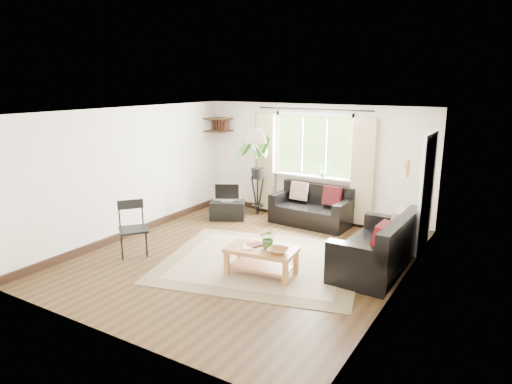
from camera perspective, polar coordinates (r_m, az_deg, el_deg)
The scene contains 24 objects.
floor at distance 7.60m, azimuth -1.57°, elevation -8.33°, with size 5.50×5.50×0.00m, color black.
ceiling at distance 7.06m, azimuth -1.70°, elevation 10.03°, with size 5.50×5.50×0.00m, color white.
wall_back at distance 9.62m, azimuth 7.24°, elevation 3.72°, with size 5.00×0.02×2.40m, color silver.
wall_front at distance 5.23m, azimuth -18.16°, elevation -5.43°, with size 5.00×0.02×2.40m, color silver.
wall_left at distance 8.81m, azimuth -15.47°, elevation 2.41°, with size 0.02×5.50×2.40m, color silver.
wall_right at distance 6.29m, azimuth 17.93°, elevation -2.20°, with size 0.02×5.50×2.40m, color silver.
rug at distance 7.45m, azimuth 0.66°, elevation -8.74°, with size 3.10×2.65×0.02m, color beige.
window at distance 9.53m, azimuth 7.21°, elevation 5.75°, with size 2.50×0.16×2.16m, color white, non-canonical shape.
door at distance 7.97m, azimuth 20.48°, elevation -0.62°, with size 0.06×0.96×2.06m, color silver.
corner_shelf at distance 10.43m, azimuth -4.71°, elevation 8.37°, with size 0.50×0.50×0.34m, color black, non-canonical shape.
pendant_lamp at distance 7.43m, azimuth 0.00°, elevation 7.51°, with size 0.36×0.36×0.54m, color beige, non-canonical shape.
wall_sconce at distance 6.48m, azimuth 18.30°, elevation 3.12°, with size 0.12×0.12×0.28m, color beige, non-canonical shape.
sofa_back at distance 9.32m, azimuth 6.94°, elevation -1.80°, with size 1.59×0.80×0.75m, color black, non-canonical shape.
sofa_right at distance 7.25m, azimuth 14.76°, elevation -6.35°, with size 0.90×1.80×0.85m, color black, non-canonical shape.
coffee_table at distance 6.94m, azimuth 0.69°, elevation -8.67°, with size 1.04×0.57×0.42m, color #9A5732, non-canonical shape.
table_plant at distance 6.81m, azimuth 1.59°, elevation -5.80°, with size 0.28×0.24×0.31m, color #366127.
bowl at distance 6.66m, azimuth 2.78°, elevation -7.35°, with size 0.30×0.30×0.08m, color brown.
book_a at distance 6.88m, azimuth -1.65°, elevation -6.90°, with size 0.15×0.20×0.02m, color silver.
book_b at distance 7.03m, azimuth -0.50°, elevation -6.40°, with size 0.18×0.24×0.02m, color #582B23.
tv_stand at distance 9.66m, azimuth -3.60°, elevation -2.28°, with size 0.72×0.41×0.39m, color black.
tv at distance 9.56m, azimuth -3.64°, elevation 0.06°, with size 0.55×0.18×0.42m, color #A5A5AA, non-canonical shape.
palm_stand at distance 9.82m, azimuth 0.20°, elevation 2.26°, with size 0.70×0.70×1.80m, color black, non-canonical shape.
folding_chair at distance 7.76m, azimuth -15.08°, elevation -4.69°, with size 0.48×0.48×0.94m, color black, non-canonical shape.
sill_plant at distance 9.44m, azimuth 8.31°, elevation 2.66°, with size 0.14×0.10×0.27m, color #2D6023.
Camera 1 is at (3.80, -5.93, 2.85)m, focal length 32.00 mm.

